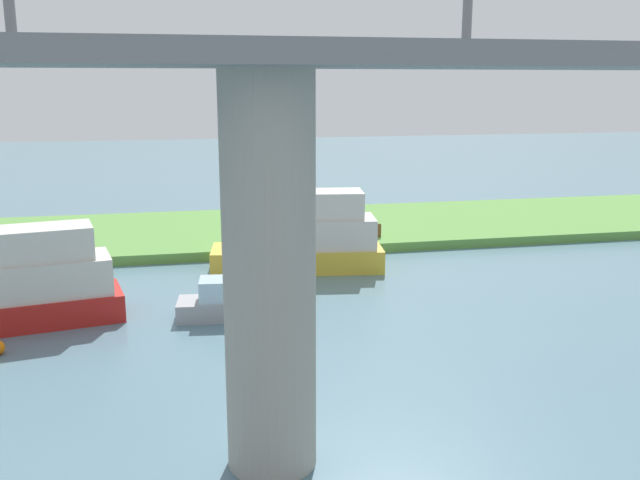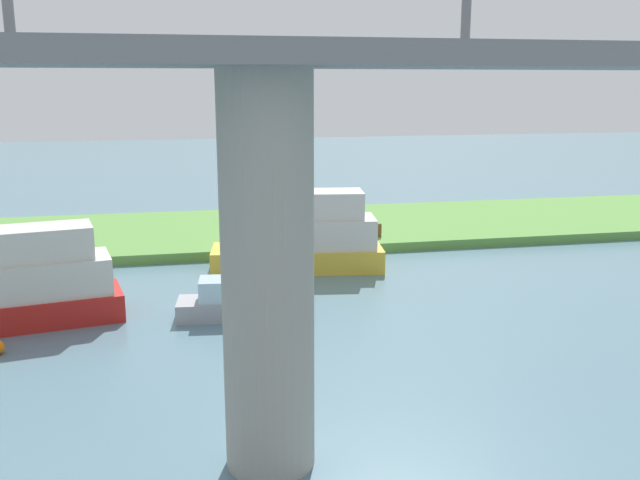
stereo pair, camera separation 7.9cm
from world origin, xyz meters
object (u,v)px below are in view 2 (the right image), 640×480
at_px(riverboat_paddlewheel, 234,303).
at_px(person_on_bank, 298,222).
at_px(bridge_pylon, 268,277).
at_px(motorboat_white, 18,286).
at_px(mooring_post, 380,230).
at_px(pontoon_yellow, 303,238).

bearing_deg(riverboat_paddlewheel, person_on_bank, -110.91).
relative_size(bridge_pylon, riverboat_paddlewheel, 1.92).
distance_m(bridge_pylon, person_on_bank, 23.65).
bearing_deg(motorboat_white, mooring_post, -150.16).
xyz_separation_m(mooring_post, pontoon_yellow, (5.03, 3.97, 0.67)).
bearing_deg(mooring_post, pontoon_yellow, 38.31).
height_order(person_on_bank, motorboat_white, motorboat_white).
bearing_deg(mooring_post, riverboat_paddlewheel, 49.39).
xyz_separation_m(pontoon_yellow, motorboat_white, (11.75, 5.65, -0.06)).
bearing_deg(bridge_pylon, motorboat_white, -56.09).
bearing_deg(mooring_post, bridge_pylon, 66.94).
height_order(bridge_pylon, motorboat_white, bridge_pylon).
relative_size(pontoon_yellow, riverboat_paddlewheel, 1.78).
distance_m(mooring_post, pontoon_yellow, 6.44).
relative_size(bridge_pylon, person_on_bank, 6.56).
xyz_separation_m(mooring_post, riverboat_paddlewheel, (8.93, 10.42, -0.32)).
relative_size(person_on_bank, motorboat_white, 0.17).
bearing_deg(riverboat_paddlewheel, motorboat_white, -5.79).
relative_size(mooring_post, pontoon_yellow, 0.09).
height_order(bridge_pylon, riverboat_paddlewheel, bridge_pylon).
height_order(person_on_bank, riverboat_paddlewheel, person_on_bank).
bearing_deg(person_on_bank, mooring_post, 157.76).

